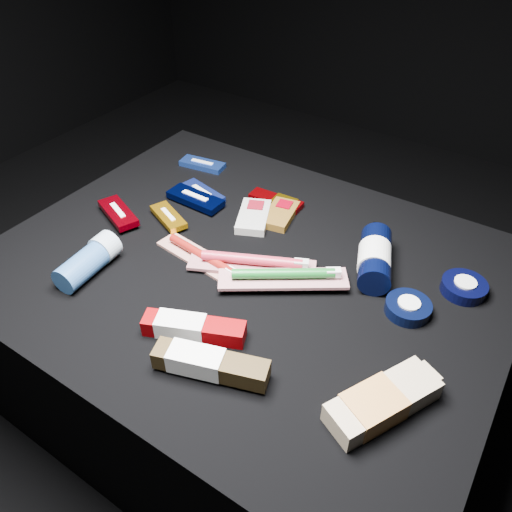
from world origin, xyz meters
The scene contains 20 objects.
ground centered at (0.00, 0.00, 0.00)m, with size 3.00×3.00×0.00m, color black.
cloth_table centered at (0.00, 0.00, 0.20)m, with size 0.98×0.78×0.40m, color black.
luna_bar_0 centered at (-0.31, 0.25, 0.41)m, with size 0.12×0.06×0.02m.
luna_bar_1 centered at (-0.22, 0.14, 0.41)m, with size 0.12×0.07×0.02m.
luna_bar_2 centered at (-0.22, 0.11, 0.41)m, with size 0.14×0.05×0.02m.
luna_bar_3 centered at (-0.22, 0.02, 0.41)m, with size 0.11×0.08×0.01m.
luna_bar_4 centered at (-0.32, -0.03, 0.42)m, with size 0.13×0.09×0.02m.
clif_bar_0 centered at (-0.03, 0.18, 0.41)m, with size 0.08×0.12×0.02m.
clif_bar_1 centered at (-0.07, 0.14, 0.41)m, with size 0.11×0.13×0.02m.
power_bar centered at (-0.06, 0.22, 0.41)m, with size 0.13×0.04×0.02m.
lotion_bottle centered at (0.21, 0.12, 0.43)m, with size 0.11×0.19×0.06m.
cream_tin_upper centered at (0.38, 0.15, 0.41)m, with size 0.08×0.08×0.03m.
cream_tin_lower centered at (0.31, 0.05, 0.41)m, with size 0.08×0.08×0.02m.
bodywash_bottle centered at (0.35, -0.17, 0.42)m, with size 0.13×0.19×0.04m.
deodorant_stick centered at (-0.24, -0.18, 0.43)m, with size 0.07×0.14×0.06m.
toothbrush_pack_0 centered at (-0.08, -0.04, 0.41)m, with size 0.22×0.07×0.02m.
toothbrush_pack_1 centered at (0.02, -0.01, 0.42)m, with size 0.25×0.16×0.03m.
toothbrush_pack_2 centered at (0.09, -0.01, 0.42)m, with size 0.23×0.18×0.03m.
toothpaste_carton_red centered at (0.02, -0.20, 0.42)m, with size 0.17×0.10×0.03m.
toothpaste_carton_green centered at (0.09, -0.25, 0.42)m, with size 0.19×0.09×0.04m.
Camera 1 is at (0.43, -0.61, 1.04)m, focal length 35.00 mm.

